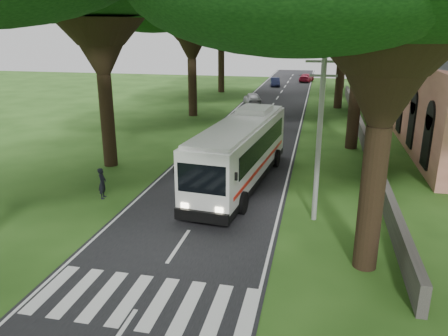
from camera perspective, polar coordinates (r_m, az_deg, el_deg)
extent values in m
plane|color=#214513|center=(17.14, -8.05, -13.15)|extent=(140.00, 140.00, 0.00)
cube|color=black|center=(40.05, 4.31, 5.12)|extent=(8.00, 120.00, 0.04)
cube|color=silver|center=(15.59, -10.68, -16.76)|extent=(8.00, 3.00, 0.01)
cube|color=#383533|center=(38.75, 17.45, 4.81)|extent=(0.35, 50.00, 1.20)
cylinder|color=gray|center=(20.28, 12.32, 3.80)|extent=(0.24, 0.24, 8.00)
cube|color=gray|center=(19.76, 12.98, 13.41)|extent=(1.60, 0.10, 0.10)
cube|color=gray|center=(19.81, 12.86, 11.68)|extent=(1.20, 0.10, 0.10)
cylinder|color=gray|center=(39.99, 12.61, 10.54)|extent=(0.24, 0.24, 8.00)
cube|color=gray|center=(39.73, 12.95, 15.40)|extent=(1.60, 0.10, 0.10)
cube|color=gray|center=(39.76, 12.89, 14.54)|extent=(1.20, 0.10, 0.10)
cylinder|color=gray|center=(59.90, 12.72, 12.81)|extent=(0.24, 0.24, 8.00)
cube|color=gray|center=(59.73, 12.94, 16.06)|extent=(1.60, 0.10, 0.10)
cube|color=gray|center=(59.74, 12.90, 15.49)|extent=(1.20, 0.10, 0.10)
cylinder|color=black|center=(29.56, -14.96, 5.92)|extent=(0.90, 0.90, 5.97)
cone|color=black|center=(29.00, -15.75, 15.39)|extent=(3.20, 3.20, 3.80)
cylinder|color=black|center=(45.95, -4.14, 10.41)|extent=(0.90, 0.90, 5.79)
cone|color=black|center=(45.58, -4.28, 16.40)|extent=(3.20, 3.20, 3.80)
cylinder|color=black|center=(63.53, -0.36, 12.44)|extent=(0.90, 0.90, 5.66)
cone|color=black|center=(63.26, -0.37, 16.71)|extent=(3.20, 3.20, 3.80)
ellipsoid|color=black|center=(63.32, -0.38, 20.35)|extent=(15.34, 15.34, 6.44)
cylinder|color=black|center=(16.95, 18.68, -3.95)|extent=(0.90, 0.90, 5.51)
cone|color=black|center=(15.91, 20.36, 11.85)|extent=(3.20, 3.20, 3.80)
cylinder|color=black|center=(34.29, 16.66, 7.42)|extent=(0.90, 0.90, 6.05)
cone|color=black|center=(33.82, 17.42, 15.64)|extent=(3.20, 3.20, 3.80)
cylinder|color=black|center=(52.11, 14.82, 10.54)|extent=(0.90, 0.90, 5.40)
cone|color=black|center=(51.77, 15.23, 15.58)|extent=(3.20, 3.20, 3.80)
ellipsoid|color=black|center=(51.80, 15.58, 19.66)|extent=(14.96, 14.96, 6.28)
cylinder|color=black|center=(70.04, 15.18, 12.21)|extent=(0.90, 0.90, 5.35)
cone|color=black|center=(69.80, 15.49, 15.94)|extent=(3.20, 3.20, 3.80)
ellipsoid|color=black|center=(69.81, 15.75, 18.91)|extent=(12.46, 12.46, 5.23)
cube|color=silver|center=(25.22, 2.17, 2.27)|extent=(3.89, 12.76, 3.09)
cube|color=black|center=(25.40, 2.38, 3.41)|extent=(3.72, 10.48, 1.15)
cube|color=black|center=(25.66, 2.13, -0.94)|extent=(3.94, 12.81, 0.37)
cube|color=red|center=(25.42, 2.15, 0.73)|extent=(3.81, 11.52, 0.19)
cube|color=silver|center=(24.84, 2.22, 5.84)|extent=(3.62, 12.12, 0.19)
cylinder|color=black|center=(22.33, -4.11, -3.76)|extent=(0.48, 1.18, 1.15)
cylinder|color=black|center=(21.54, 2.37, -4.56)|extent=(0.48, 1.18, 1.15)
cylinder|color=black|center=(29.64, 1.85, 1.75)|extent=(0.48, 1.18, 1.15)
cylinder|color=black|center=(29.05, 6.81, 1.30)|extent=(0.48, 1.18, 1.15)
imported|color=#B2B1B6|center=(52.72, 3.73, 9.04)|extent=(3.02, 4.68, 1.48)
imported|color=navy|center=(70.79, 6.68, 11.12)|extent=(1.97, 4.10, 1.30)
imported|color=maroon|center=(77.59, 10.71, 11.53)|extent=(2.64, 4.91, 1.35)
imported|color=black|center=(24.27, -15.61, -1.92)|extent=(0.52, 0.69, 1.69)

